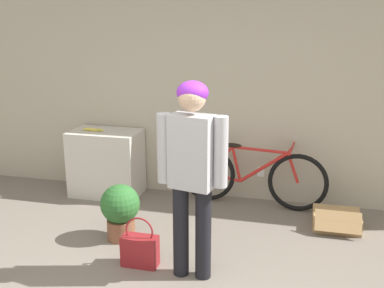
# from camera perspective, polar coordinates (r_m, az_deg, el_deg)

# --- Properties ---
(wall_back) EXTENTS (8.00, 0.07, 2.60)m
(wall_back) POSITION_cam_1_polar(r_m,az_deg,el_deg) (5.33, 3.26, 6.74)
(wall_back) COLOR #B7AD99
(wall_back) RESTS_ON ground_plane
(side_shelf) EXTENTS (0.84, 0.52, 0.81)m
(side_shelf) POSITION_cam_1_polar(r_m,az_deg,el_deg) (5.64, -10.81, -2.37)
(side_shelf) COLOR beige
(side_shelf) RESTS_ON ground_plane
(person) EXTENTS (0.58, 0.26, 1.66)m
(person) POSITION_cam_1_polar(r_m,az_deg,el_deg) (3.58, 0.01, -2.52)
(person) COLOR black
(person) RESTS_ON ground_plane
(bicycle) EXTENTS (1.74, 0.46, 0.75)m
(bicycle) POSITION_cam_1_polar(r_m,az_deg,el_deg) (5.26, 7.52, -4.07)
(bicycle) COLOR black
(bicycle) RESTS_ON ground_plane
(banana) EXTENTS (0.28, 0.08, 0.04)m
(banana) POSITION_cam_1_polar(r_m,az_deg,el_deg) (5.56, -12.41, 1.80)
(banana) COLOR #EAD64C
(banana) RESTS_ON side_shelf
(handbag) EXTENTS (0.32, 0.15, 0.46)m
(handbag) POSITION_cam_1_polar(r_m,az_deg,el_deg) (4.09, -6.63, -13.18)
(handbag) COLOR maroon
(handbag) RESTS_ON ground_plane
(cardboard_box) EXTENTS (0.48, 0.48, 0.24)m
(cardboard_box) POSITION_cam_1_polar(r_m,az_deg,el_deg) (5.01, 17.86, -9.14)
(cardboard_box) COLOR tan
(cardboard_box) RESTS_ON ground_plane
(potted_plant) EXTENTS (0.39, 0.39, 0.56)m
(potted_plant) POSITION_cam_1_polar(r_m,az_deg,el_deg) (4.51, -9.08, -8.18)
(potted_plant) COLOR brown
(potted_plant) RESTS_ON ground_plane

